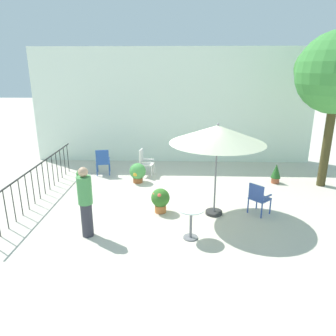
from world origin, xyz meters
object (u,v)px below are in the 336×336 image
(patio_chair_2, at_px, (103,161))
(potted_plant_1, at_px, (81,176))
(standing_person, at_px, (86,201))
(potted_plant_0, at_px, (160,199))
(patio_umbrella_0, at_px, (218,135))
(potted_plant_2, at_px, (276,173))
(patio_chair_1, at_px, (258,197))
(potted_plant_3, at_px, (138,172))
(patio_chair_0, at_px, (144,161))
(cafe_table_0, at_px, (191,218))

(patio_chair_2, relative_size, potted_plant_1, 1.82)
(standing_person, bearing_deg, potted_plant_0, 39.17)
(patio_umbrella_0, relative_size, patio_chair_2, 2.59)
(potted_plant_2, bearing_deg, patio_chair_1, -115.42)
(potted_plant_0, distance_m, standing_person, 2.10)
(potted_plant_1, height_order, potted_plant_2, potted_plant_2)
(potted_plant_2, xyz_separation_m, standing_person, (-5.28, -3.66, 0.50))
(potted_plant_2, bearing_deg, potted_plant_3, -178.54)
(patio_chair_0, xyz_separation_m, potted_plant_2, (4.42, -0.62, -0.17))
(patio_chair_0, height_order, potted_plant_1, patio_chair_0)
(patio_chair_1, xyz_separation_m, potted_plant_2, (1.14, 2.39, -0.15))
(patio_umbrella_0, xyz_separation_m, patio_chair_0, (-2.15, 3.04, -1.60))
(cafe_table_0, xyz_separation_m, standing_person, (-2.35, 0.03, 0.34))
(patio_chair_2, height_order, potted_plant_2, patio_chair_2)
(potted_plant_2, bearing_deg, potted_plant_0, -147.33)
(potted_plant_2, xyz_separation_m, potted_plant_3, (-4.58, -0.12, 0.01))
(potted_plant_0, height_order, standing_person, standing_person)
(patio_chair_1, xyz_separation_m, potted_plant_3, (-3.44, 2.28, -0.13))
(standing_person, bearing_deg, patio_chair_2, 98.40)
(patio_chair_0, relative_size, patio_chair_2, 1.01)
(patio_chair_0, bearing_deg, potted_plant_0, -76.10)
(potted_plant_0, bearing_deg, potted_plant_2, 32.67)
(potted_plant_2, height_order, potted_plant_3, potted_plant_3)
(patio_umbrella_0, xyz_separation_m, cafe_table_0, (-0.65, -1.27, -1.62))
(potted_plant_0, bearing_deg, potted_plant_1, 143.96)
(potted_plant_0, bearing_deg, patio_chair_1, -0.68)
(potted_plant_3, bearing_deg, patio_chair_0, 78.15)
(patio_chair_0, height_order, potted_plant_3, patio_chair_0)
(cafe_table_0, distance_m, potted_plant_3, 3.94)
(potted_plant_2, relative_size, standing_person, 0.39)
(patio_chair_0, distance_m, potted_plant_3, 0.77)
(patio_chair_1, distance_m, potted_plant_2, 2.65)
(patio_chair_2, height_order, standing_person, standing_person)
(patio_chair_1, height_order, potted_plant_2, patio_chair_1)
(cafe_table_0, bearing_deg, potted_plant_3, 114.85)
(patio_chair_0, bearing_deg, potted_plant_3, -101.85)
(cafe_table_0, bearing_deg, potted_plant_0, 119.89)
(cafe_table_0, relative_size, potted_plant_1, 1.44)
(cafe_table_0, height_order, patio_chair_0, patio_chair_0)
(patio_chair_2, xyz_separation_m, potted_plant_3, (1.33, -0.77, -0.16))
(patio_umbrella_0, xyz_separation_m, potted_plant_2, (2.27, 2.42, -1.78))
(patio_umbrella_0, height_order, cafe_table_0, patio_umbrella_0)
(cafe_table_0, relative_size, potted_plant_2, 1.14)
(patio_chair_2, relative_size, standing_person, 0.57)
(potted_plant_0, relative_size, standing_person, 0.40)
(patio_chair_0, bearing_deg, patio_chair_1, -42.51)
(patio_umbrella_0, xyz_separation_m, potted_plant_1, (-4.13, 2.03, -1.83))
(potted_plant_3, relative_size, standing_person, 0.40)
(potted_plant_2, bearing_deg, patio_umbrella_0, -133.14)
(patio_chair_2, bearing_deg, potted_plant_2, -6.26)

